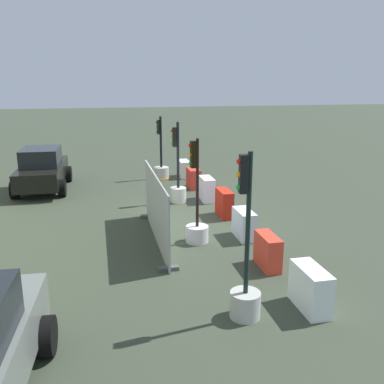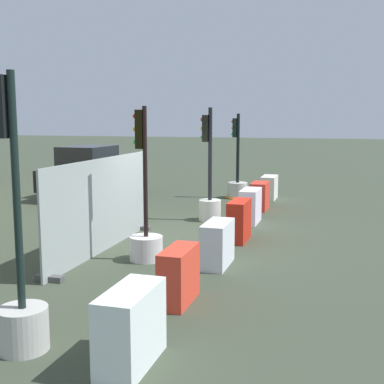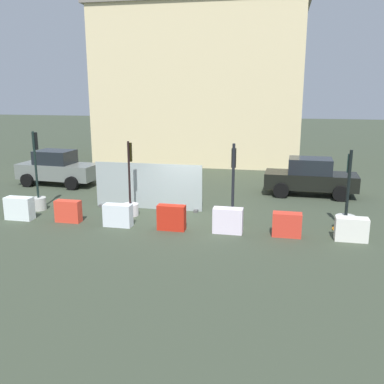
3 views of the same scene
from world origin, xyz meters
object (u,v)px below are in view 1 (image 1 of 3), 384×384
object	(u,v)px
traffic_light_2	(178,186)
car_black_sedan	(42,169)
traffic_light_0	(245,286)
construction_barrier_2	(244,224)
construction_barrier_6	(184,169)
construction_barrier_0	(310,289)
construction_barrier_3	(224,203)
traffic_light_3	(161,169)
construction_barrier_4	(207,189)
construction_barrier_1	(268,251)
traffic_light_1	(197,224)
construction_barrier_5	(194,178)

from	to	relation	value
traffic_light_2	car_black_sedan	distance (m)	6.07
traffic_light_0	construction_barrier_2	distance (m)	4.32
construction_barrier_6	construction_barrier_0	bearing A→B (deg)	-179.63
construction_barrier_3	construction_barrier_6	bearing A→B (deg)	1.24
traffic_light_3	construction_barrier_4	world-z (taller)	traffic_light_3
construction_barrier_1	construction_barrier_6	xyz separation A→B (m)	(10.25, 0.00, -0.02)
construction_barrier_0	car_black_sedan	world-z (taller)	car_black_sedan
construction_barrier_4	car_black_sedan	xyz separation A→B (m)	(3.14, 6.33, 0.42)
traffic_light_3	construction_barrier_2	distance (m)	8.25
construction_barrier_3	traffic_light_1	bearing A→B (deg)	145.00
construction_barrier_3	car_black_sedan	xyz separation A→B (m)	(5.16, 6.42, 0.42)
traffic_light_2	traffic_light_1	bearing A→B (deg)	176.62
construction_barrier_4	car_black_sedan	world-z (taller)	car_black_sedan
traffic_light_1	construction_barrier_4	size ratio (longest dim) A/B	2.86
traffic_light_1	construction_barrier_1	world-z (taller)	traffic_light_1
traffic_light_0	construction_barrier_1	distance (m)	2.43
traffic_light_3	construction_barrier_4	xyz separation A→B (m)	(-4.09, -1.15, -0.00)
construction_barrier_2	traffic_light_3	bearing A→B (deg)	8.45
traffic_light_3	traffic_light_2	bearing A→B (deg)	-179.63
traffic_light_3	construction_barrier_1	size ratio (longest dim) A/B	2.98
traffic_light_2	construction_barrier_4	distance (m)	1.13
traffic_light_1	traffic_light_2	world-z (taller)	traffic_light_2
construction_barrier_4	construction_barrier_6	bearing A→B (deg)	0.65
construction_barrier_3	construction_barrier_6	distance (m)	6.16
construction_barrier_1	car_black_sedan	world-z (taller)	car_black_sedan
construction_barrier_2	construction_barrier_4	size ratio (longest dim) A/B	1.00
traffic_light_0	construction_barrier_2	world-z (taller)	traffic_light_0
traffic_light_2	construction_barrier_3	xyz separation A→B (m)	(-2.06, -1.21, -0.16)
traffic_light_0	construction_barrier_1	size ratio (longest dim) A/B	3.37
traffic_light_3	construction_barrier_6	world-z (taller)	traffic_light_3
construction_barrier_0	construction_barrier_4	xyz separation A→B (m)	(8.12, 0.03, 0.01)
construction_barrier_4	construction_barrier_0	bearing A→B (deg)	-179.78
construction_barrier_1	construction_barrier_2	distance (m)	2.05
traffic_light_1	traffic_light_2	bearing A→B (deg)	-3.38
traffic_light_1	construction_barrier_1	xyz separation A→B (m)	(-2.02, -1.32, -0.12)
traffic_light_1	traffic_light_2	size ratio (longest dim) A/B	0.98
traffic_light_2	construction_barrier_2	xyz separation A→B (m)	(-4.10, -1.19, -0.21)
construction_barrier_0	car_black_sedan	xyz separation A→B (m)	(11.26, 6.36, 0.43)
car_black_sedan	construction_barrier_6	bearing A→B (deg)	-80.94
traffic_light_0	construction_barrier_1	world-z (taller)	traffic_light_0
construction_barrier_0	construction_barrier_6	bearing A→B (deg)	0.37
construction_barrier_2	construction_barrier_3	bearing A→B (deg)	-0.54
construction_barrier_6	traffic_light_0	bearing A→B (deg)	173.87
traffic_light_2	traffic_light_3	world-z (taller)	traffic_light_2
traffic_light_0	traffic_light_1	xyz separation A→B (m)	(4.04, -0.00, -0.12)
traffic_light_1	construction_barrier_1	size ratio (longest dim) A/B	3.06
traffic_light_2	construction_barrier_5	world-z (taller)	traffic_light_2
traffic_light_2	construction_barrier_1	world-z (taller)	traffic_light_2
traffic_light_0	car_black_sedan	distance (m)	12.32
traffic_light_2	construction_barrier_2	bearing A→B (deg)	-163.86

